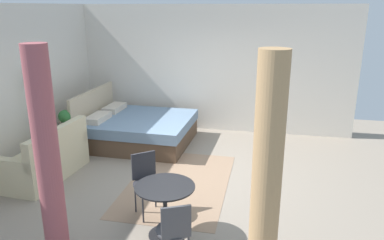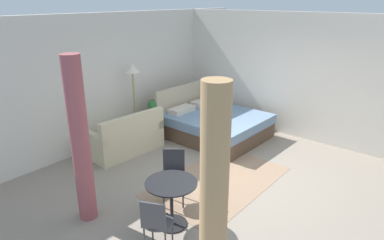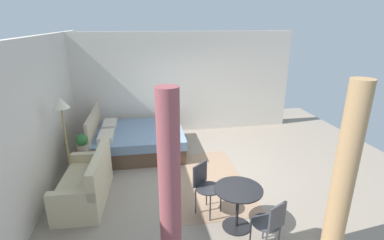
{
  "view_description": "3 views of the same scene",
  "coord_description": "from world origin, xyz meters",
  "px_view_note": "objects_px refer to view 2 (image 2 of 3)",
  "views": [
    {
      "loc": [
        -5.73,
        -1.26,
        2.82
      ],
      "look_at": [
        0.39,
        0.02,
        0.9
      ],
      "focal_mm": 34.78,
      "sensor_mm": 36.0,
      "label": 1
    },
    {
      "loc": [
        -4.83,
        -2.99,
        3.15
      ],
      "look_at": [
        -0.07,
        0.92,
        0.94
      ],
      "focal_mm": 31.92,
      "sensor_mm": 36.0,
      "label": 2
    },
    {
      "loc": [
        -5.34,
        1.31,
        3.1
      ],
      "look_at": [
        0.6,
        0.19,
        1.03
      ],
      "focal_mm": 26.8,
      "sensor_mm": 36.0,
      "label": 3
    }
  ],
  "objects_px": {
    "floor_lamp": "(133,77)",
    "cafe_chair_near_window": "(156,221)",
    "nightstand": "(157,125)",
    "cafe_chair_near_couch": "(174,171)",
    "vase": "(160,108)",
    "couch": "(126,139)",
    "balcony_table": "(171,195)",
    "bed": "(214,124)",
    "potted_plant": "(153,107)"
  },
  "relations": [
    {
      "from": "floor_lamp",
      "to": "cafe_chair_near_window",
      "type": "bearing_deg",
      "value": -127.9
    },
    {
      "from": "couch",
      "to": "potted_plant",
      "type": "height_order",
      "value": "potted_plant"
    },
    {
      "from": "potted_plant",
      "to": "balcony_table",
      "type": "relative_size",
      "value": 0.5
    },
    {
      "from": "nightstand",
      "to": "cafe_chair_near_couch",
      "type": "relative_size",
      "value": 0.62
    },
    {
      "from": "nightstand",
      "to": "potted_plant",
      "type": "height_order",
      "value": "potted_plant"
    },
    {
      "from": "couch",
      "to": "balcony_table",
      "type": "height_order",
      "value": "couch"
    },
    {
      "from": "couch",
      "to": "potted_plant",
      "type": "distance_m",
      "value": 1.11
    },
    {
      "from": "bed",
      "to": "floor_lamp",
      "type": "bearing_deg",
      "value": 135.01
    },
    {
      "from": "nightstand",
      "to": "vase",
      "type": "bearing_deg",
      "value": 10.77
    },
    {
      "from": "balcony_table",
      "to": "cafe_chair_near_couch",
      "type": "relative_size",
      "value": 0.86
    },
    {
      "from": "vase",
      "to": "cafe_chair_near_couch",
      "type": "xyz_separation_m",
      "value": [
        -1.95,
        -2.22,
        -0.11
      ]
    },
    {
      "from": "cafe_chair_near_couch",
      "to": "potted_plant",
      "type": "bearing_deg",
      "value": 52.07
    },
    {
      "from": "couch",
      "to": "nightstand",
      "type": "bearing_deg",
      "value": 9.02
    },
    {
      "from": "potted_plant",
      "to": "nightstand",
      "type": "bearing_deg",
      "value": -9.22
    },
    {
      "from": "couch",
      "to": "nightstand",
      "type": "xyz_separation_m",
      "value": [
        1.11,
        0.18,
        -0.04
      ]
    },
    {
      "from": "cafe_chair_near_window",
      "to": "cafe_chair_near_couch",
      "type": "distance_m",
      "value": 1.28
    },
    {
      "from": "bed",
      "to": "vase",
      "type": "distance_m",
      "value": 1.36
    },
    {
      "from": "cafe_chair_near_couch",
      "to": "balcony_table",
      "type": "bearing_deg",
      "value": -140.59
    },
    {
      "from": "balcony_table",
      "to": "cafe_chair_near_window",
      "type": "xyz_separation_m",
      "value": [
        -0.58,
        -0.27,
        0.01
      ]
    },
    {
      "from": "balcony_table",
      "to": "cafe_chair_near_couch",
      "type": "xyz_separation_m",
      "value": [
        0.5,
        0.41,
        0.05
      ]
    },
    {
      "from": "bed",
      "to": "cafe_chair_near_window",
      "type": "xyz_separation_m",
      "value": [
        -3.73,
        -1.79,
        0.2
      ]
    },
    {
      "from": "couch",
      "to": "vase",
      "type": "distance_m",
      "value": 1.29
    },
    {
      "from": "nightstand",
      "to": "potted_plant",
      "type": "xyz_separation_m",
      "value": [
        -0.1,
        0.02,
        0.46
      ]
    },
    {
      "from": "couch",
      "to": "balcony_table",
      "type": "xyz_separation_m",
      "value": [
        -1.22,
        -2.44,
        0.19
      ]
    },
    {
      "from": "floor_lamp",
      "to": "potted_plant",
      "type": "bearing_deg",
      "value": -26.98
    },
    {
      "from": "vase",
      "to": "balcony_table",
      "type": "xyz_separation_m",
      "value": [
        -2.45,
        -2.64,
        -0.15
      ]
    },
    {
      "from": "nightstand",
      "to": "balcony_table",
      "type": "height_order",
      "value": "balcony_table"
    },
    {
      "from": "potted_plant",
      "to": "floor_lamp",
      "type": "bearing_deg",
      "value": 153.02
    },
    {
      "from": "cafe_chair_near_window",
      "to": "cafe_chair_near_couch",
      "type": "xyz_separation_m",
      "value": [
        1.08,
        0.68,
        0.03
      ]
    },
    {
      "from": "nightstand",
      "to": "floor_lamp",
      "type": "distance_m",
      "value": 1.34
    },
    {
      "from": "potted_plant",
      "to": "floor_lamp",
      "type": "relative_size",
      "value": 0.21
    },
    {
      "from": "balcony_table",
      "to": "cafe_chair_near_couch",
      "type": "bearing_deg",
      "value": 39.41
    },
    {
      "from": "vase",
      "to": "balcony_table",
      "type": "bearing_deg",
      "value": -132.89
    },
    {
      "from": "cafe_chair_near_couch",
      "to": "bed",
      "type": "bearing_deg",
      "value": 22.71
    },
    {
      "from": "cafe_chair_near_window",
      "to": "cafe_chair_near_couch",
      "type": "bearing_deg",
      "value": 32.27
    },
    {
      "from": "floor_lamp",
      "to": "couch",
      "type": "bearing_deg",
      "value": -147.3
    },
    {
      "from": "cafe_chair_near_couch",
      "to": "floor_lamp",
      "type": "bearing_deg",
      "value": 61.14
    },
    {
      "from": "vase",
      "to": "floor_lamp",
      "type": "xyz_separation_m",
      "value": [
        -0.62,
        0.19,
        0.84
      ]
    },
    {
      "from": "floor_lamp",
      "to": "cafe_chair_near_window",
      "type": "height_order",
      "value": "floor_lamp"
    },
    {
      "from": "bed",
      "to": "potted_plant",
      "type": "bearing_deg",
      "value": 129.55
    },
    {
      "from": "cafe_chair_near_couch",
      "to": "cafe_chair_near_window",
      "type": "bearing_deg",
      "value": -147.73
    },
    {
      "from": "bed",
      "to": "vase",
      "type": "height_order",
      "value": "bed"
    },
    {
      "from": "vase",
      "to": "couch",
      "type": "bearing_deg",
      "value": -170.8
    },
    {
      "from": "potted_plant",
      "to": "cafe_chair_near_couch",
      "type": "height_order",
      "value": "potted_plant"
    },
    {
      "from": "nightstand",
      "to": "cafe_chair_near_couch",
      "type": "bearing_deg",
      "value": -129.71
    },
    {
      "from": "nightstand",
      "to": "cafe_chair_near_couch",
      "type": "xyz_separation_m",
      "value": [
        -1.83,
        -2.2,
        0.27
      ]
    },
    {
      "from": "nightstand",
      "to": "floor_lamp",
      "type": "height_order",
      "value": "floor_lamp"
    },
    {
      "from": "bed",
      "to": "balcony_table",
      "type": "bearing_deg",
      "value": -154.24
    },
    {
      "from": "cafe_chair_near_couch",
      "to": "vase",
      "type": "bearing_deg",
      "value": 48.79
    },
    {
      "from": "balcony_table",
      "to": "potted_plant",
      "type": "bearing_deg",
      "value": 49.71
    }
  ]
}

